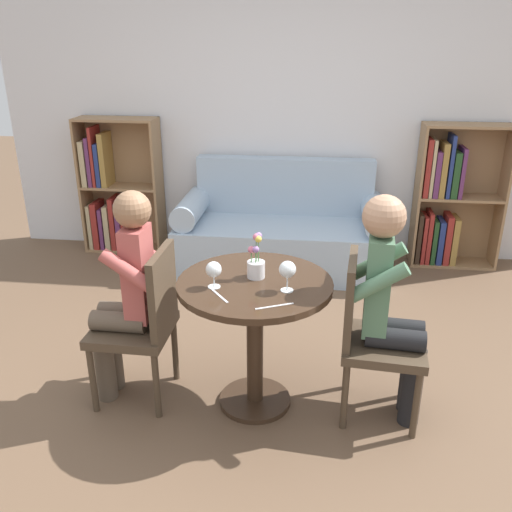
{
  "coord_description": "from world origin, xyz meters",
  "views": [
    {
      "loc": [
        0.31,
        -2.51,
        1.93
      ],
      "look_at": [
        0.0,
        0.05,
        0.87
      ],
      "focal_mm": 38.0,
      "sensor_mm": 36.0,
      "label": 1
    }
  ],
  "objects_px": {
    "couch": "(282,233)",
    "person_left": "(126,294)",
    "flower_vase": "(256,263)",
    "wine_glass_right": "(287,270)",
    "bookshelf_left": "(114,192)",
    "chair_left": "(144,319)",
    "person_right": "(391,304)",
    "bookshelf_right": "(447,201)",
    "wine_glass_left": "(214,270)",
    "chair_right": "(371,331)"
  },
  "relations": [
    {
      "from": "chair_left",
      "to": "flower_vase",
      "type": "distance_m",
      "value": 0.7
    },
    {
      "from": "bookshelf_right",
      "to": "wine_glass_right",
      "type": "distance_m",
      "value": 2.65
    },
    {
      "from": "wine_glass_right",
      "to": "flower_vase",
      "type": "relative_size",
      "value": 0.65
    },
    {
      "from": "person_left",
      "to": "flower_vase",
      "type": "height_order",
      "value": "person_left"
    },
    {
      "from": "person_right",
      "to": "person_left",
      "type": "bearing_deg",
      "value": 94.98
    },
    {
      "from": "bookshelf_left",
      "to": "chair_left",
      "type": "bearing_deg",
      "value": -65.9
    },
    {
      "from": "bookshelf_right",
      "to": "chair_left",
      "type": "bearing_deg",
      "value": -132.39
    },
    {
      "from": "chair_right",
      "to": "person_left",
      "type": "height_order",
      "value": "person_left"
    },
    {
      "from": "bookshelf_right",
      "to": "wine_glass_right",
      "type": "relative_size",
      "value": 7.92
    },
    {
      "from": "chair_left",
      "to": "person_left",
      "type": "xyz_separation_m",
      "value": [
        -0.09,
        0.0,
        0.15
      ]
    },
    {
      "from": "wine_glass_left",
      "to": "flower_vase",
      "type": "distance_m",
      "value": 0.24
    },
    {
      "from": "flower_vase",
      "to": "wine_glass_right",
      "type": "bearing_deg",
      "value": -39.86
    },
    {
      "from": "person_right",
      "to": "flower_vase",
      "type": "distance_m",
      "value": 0.72
    },
    {
      "from": "wine_glass_left",
      "to": "person_left",
      "type": "bearing_deg",
      "value": 169.69
    },
    {
      "from": "person_right",
      "to": "chair_right",
      "type": "bearing_deg",
      "value": 86.6
    },
    {
      "from": "person_left",
      "to": "wine_glass_right",
      "type": "bearing_deg",
      "value": 85.21
    },
    {
      "from": "chair_right",
      "to": "person_left",
      "type": "relative_size",
      "value": 0.74
    },
    {
      "from": "chair_right",
      "to": "wine_glass_right",
      "type": "bearing_deg",
      "value": 108.16
    },
    {
      "from": "couch",
      "to": "person_left",
      "type": "distance_m",
      "value": 2.12
    },
    {
      "from": "chair_left",
      "to": "wine_glass_right",
      "type": "bearing_deg",
      "value": 84.73
    },
    {
      "from": "chair_right",
      "to": "wine_glass_left",
      "type": "distance_m",
      "value": 0.88
    },
    {
      "from": "bookshelf_left",
      "to": "chair_left",
      "type": "height_order",
      "value": "bookshelf_left"
    },
    {
      "from": "bookshelf_left",
      "to": "bookshelf_right",
      "type": "height_order",
      "value": "same"
    },
    {
      "from": "chair_left",
      "to": "flower_vase",
      "type": "height_order",
      "value": "flower_vase"
    },
    {
      "from": "wine_glass_left",
      "to": "wine_glass_right",
      "type": "distance_m",
      "value": 0.37
    },
    {
      "from": "person_left",
      "to": "wine_glass_right",
      "type": "relative_size",
      "value": 7.71
    },
    {
      "from": "bookshelf_right",
      "to": "bookshelf_left",
      "type": "bearing_deg",
      "value": 179.96
    },
    {
      "from": "bookshelf_left",
      "to": "person_left",
      "type": "xyz_separation_m",
      "value": [
        0.91,
        -2.23,
        0.08
      ]
    },
    {
      "from": "couch",
      "to": "bookshelf_left",
      "type": "relative_size",
      "value": 1.44
    },
    {
      "from": "chair_right",
      "to": "person_left",
      "type": "xyz_separation_m",
      "value": [
        -1.31,
        -0.01,
        0.15
      ]
    },
    {
      "from": "person_left",
      "to": "wine_glass_right",
      "type": "xyz_separation_m",
      "value": [
        0.87,
        -0.09,
        0.22
      ]
    },
    {
      "from": "couch",
      "to": "bookshelf_left",
      "type": "xyz_separation_m",
      "value": [
        -1.61,
        0.26,
        0.25
      ]
    },
    {
      "from": "person_left",
      "to": "wine_glass_left",
      "type": "distance_m",
      "value": 0.55
    },
    {
      "from": "chair_right",
      "to": "person_right",
      "type": "relative_size",
      "value": 0.73
    },
    {
      "from": "chair_left",
      "to": "flower_vase",
      "type": "xyz_separation_m",
      "value": [
        0.61,
        0.06,
        0.34
      ]
    },
    {
      "from": "couch",
      "to": "flower_vase",
      "type": "bearing_deg",
      "value": -89.95
    },
    {
      "from": "person_left",
      "to": "wine_glass_right",
      "type": "distance_m",
      "value": 0.9
    },
    {
      "from": "bookshelf_right",
      "to": "chair_left",
      "type": "xyz_separation_m",
      "value": [
        -2.04,
        -2.23,
        -0.09
      ]
    },
    {
      "from": "chair_left",
      "to": "person_right",
      "type": "bearing_deg",
      "value": 91.2
    },
    {
      "from": "chair_right",
      "to": "wine_glass_left",
      "type": "relative_size",
      "value": 6.56
    },
    {
      "from": "bookshelf_left",
      "to": "bookshelf_right",
      "type": "bearing_deg",
      "value": -0.04
    },
    {
      "from": "couch",
      "to": "wine_glass_left",
      "type": "xyz_separation_m",
      "value": [
        -0.19,
        -2.06,
        0.54
      ]
    },
    {
      "from": "wine_glass_left",
      "to": "wine_glass_right",
      "type": "bearing_deg",
      "value": 0.35
    },
    {
      "from": "wine_glass_right",
      "to": "flower_vase",
      "type": "height_order",
      "value": "flower_vase"
    },
    {
      "from": "flower_vase",
      "to": "person_right",
      "type": "bearing_deg",
      "value": -4.34
    },
    {
      "from": "bookshelf_right",
      "to": "wine_glass_right",
      "type": "height_order",
      "value": "bookshelf_right"
    },
    {
      "from": "person_left",
      "to": "couch",
      "type": "bearing_deg",
      "value": 161.53
    },
    {
      "from": "bookshelf_left",
      "to": "person_left",
      "type": "distance_m",
      "value": 2.41
    },
    {
      "from": "bookshelf_right",
      "to": "chair_right",
      "type": "relative_size",
      "value": 1.39
    },
    {
      "from": "person_right",
      "to": "chair_left",
      "type": "bearing_deg",
      "value": 95.1
    }
  ]
}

